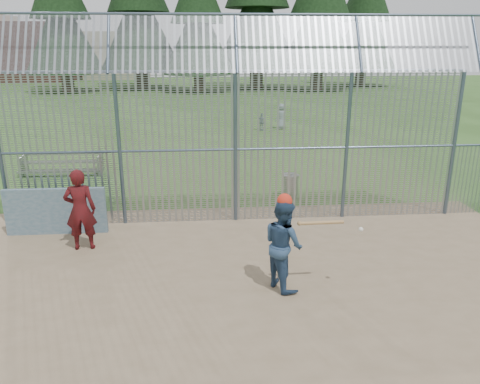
{
  "coord_description": "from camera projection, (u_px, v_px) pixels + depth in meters",
  "views": [
    {
      "loc": [
        -0.86,
        -8.53,
        4.7
      ],
      "look_at": [
        0.0,
        2.0,
        1.3
      ],
      "focal_mm": 35.0,
      "sensor_mm": 36.0,
      "label": 1
    }
  ],
  "objects": [
    {
      "name": "ground",
      "position": [
        248.0,
        282.0,
        9.6
      ],
      "size": [
        120.0,
        120.0,
        0.0
      ],
      "primitive_type": "plane",
      "color": "#2D511E",
      "rests_on": "ground"
    },
    {
      "name": "dirt_infield",
      "position": [
        250.0,
        294.0,
        9.12
      ],
      "size": [
        14.0,
        10.0,
        0.02
      ],
      "primitive_type": "cube",
      "color": "#756047",
      "rests_on": "ground"
    },
    {
      "name": "dugout_wall",
      "position": [
        56.0,
        211.0,
        11.8
      ],
      "size": [
        2.5,
        0.12,
        1.2
      ],
      "primitive_type": "cube",
      "color": "#38566B",
      "rests_on": "dirt_infield"
    },
    {
      "name": "batter",
      "position": [
        283.0,
        244.0,
        9.12
      ],
      "size": [
        1.0,
        1.09,
        1.83
      ],
      "primitive_type": "imported",
      "rotation": [
        0.0,
        0.0,
        2.0
      ],
      "color": "navy",
      "rests_on": "dirt_infield"
    },
    {
      "name": "onlooker",
      "position": [
        80.0,
        210.0,
        10.83
      ],
      "size": [
        0.75,
        0.53,
        1.94
      ],
      "primitive_type": "imported",
      "rotation": [
        0.0,
        0.0,
        3.24
      ],
      "color": "maroon",
      "rests_on": "dirt_infield"
    },
    {
      "name": "bg_kid_standing",
      "position": [
        281.0,
        116.0,
        26.29
      ],
      "size": [
        0.83,
        0.71,
        1.43
      ],
      "primitive_type": "imported",
      "rotation": [
        0.0,
        0.0,
        3.59
      ],
      "color": "gray",
      "rests_on": "ground"
    },
    {
      "name": "bg_kid_seated",
      "position": [
        262.0,
        122.0,
        25.81
      ],
      "size": [
        0.59,
        0.54,
        0.97
      ],
      "primitive_type": "imported",
      "rotation": [
        0.0,
        0.0,
        2.47
      ],
      "color": "gray",
      "rests_on": "ground"
    },
    {
      "name": "batting_gear",
      "position": [
        291.0,
        205.0,
        8.85
      ],
      "size": [
        1.6,
        0.52,
        0.68
      ],
      "color": "red",
      "rests_on": "ground"
    },
    {
      "name": "trash_can",
      "position": [
        290.0,
        186.0,
        14.71
      ],
      "size": [
        0.56,
        0.56,
        0.82
      ],
      "color": "#979A9F",
      "rests_on": "ground"
    },
    {
      "name": "bleacher",
      "position": [
        62.0,
        163.0,
        17.35
      ],
      "size": [
        3.0,
        0.95,
        0.72
      ],
      "color": "slate",
      "rests_on": "ground"
    },
    {
      "name": "backstop_fence",
      "position": [
        304.0,
        135.0,
        12.27
      ],
      "size": [
        20.09,
        0.81,
        5.3
      ],
      "color": "#47566B",
      "rests_on": "ground"
    },
    {
      "name": "distant_buildings",
      "position": [
        27.0,
        51.0,
        60.31
      ],
      "size": [
        26.5,
        10.5,
        8.0
      ],
      "color": "brown",
      "rests_on": "ground"
    }
  ]
}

